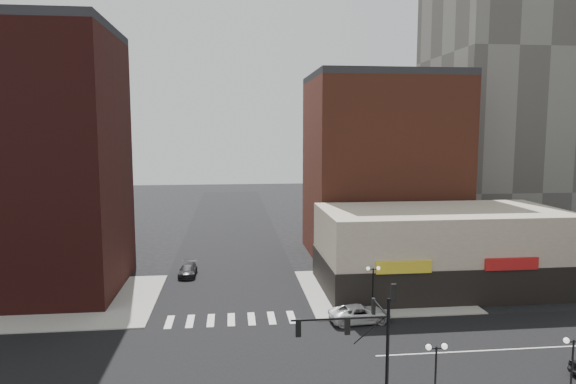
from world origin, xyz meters
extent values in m
plane|color=black|center=(0.00, 0.00, 0.00)|extent=(240.00, 240.00, 0.00)
cube|color=black|center=(0.00, 0.00, 0.01)|extent=(200.00, 14.00, 0.02)
cube|color=black|center=(0.00, 0.00, 0.01)|extent=(14.00, 200.00, 0.02)
cube|color=gray|center=(-14.50, 14.50, 0.06)|extent=(15.00, 15.00, 0.12)
cube|color=gray|center=(14.50, 14.50, 0.06)|extent=(15.00, 15.00, 0.12)
cube|color=#3D1513|center=(-19.00, 18.50, 12.50)|extent=(16.00, 15.00, 25.00)
cube|color=brown|center=(19.00, 29.50, 11.00)|extent=(18.00, 15.00, 22.00)
cube|color=#BBAC95|center=(21.00, 15.00, 4.00)|extent=(24.00, 12.00, 8.00)
cube|color=black|center=(21.00, 15.00, 1.70)|extent=(24.20, 12.20, 3.40)
cylinder|color=black|center=(8.20, -8.20, 3.50)|extent=(0.18, 0.18, 7.00)
cylinder|color=black|center=(5.60, -8.20, 6.00)|extent=(5.20, 0.11, 0.11)
cylinder|color=black|center=(7.20, -8.20, 5.30)|extent=(1.72, 0.06, 1.46)
cylinder|color=black|center=(8.20, -6.70, 6.00)|extent=(0.11, 3.00, 0.11)
cube|color=black|center=(3.40, -8.20, 5.60)|extent=(0.28, 0.18, 0.95)
sphere|color=red|center=(3.40, -8.20, 5.90)|extent=(0.16, 0.16, 0.16)
cube|color=black|center=(6.00, -8.20, 5.60)|extent=(0.28, 0.18, 0.95)
sphere|color=red|center=(6.00, -8.20, 5.90)|extent=(0.16, 0.16, 0.16)
cube|color=black|center=(8.20, -5.40, 5.60)|extent=(0.18, 0.28, 0.95)
sphere|color=red|center=(8.20, -5.40, 5.90)|extent=(0.16, 0.16, 0.16)
cube|color=black|center=(8.45, -8.20, 7.30)|extent=(0.28, 0.18, 0.95)
sphere|color=red|center=(8.45, -8.20, 7.60)|extent=(0.16, 0.16, 0.16)
cylinder|color=black|center=(11.00, -8.00, 2.12)|extent=(0.11, 0.11, 4.00)
cylinder|color=black|center=(11.00, -8.00, 4.02)|extent=(0.90, 0.06, 0.06)
sphere|color=white|center=(10.55, -8.00, 4.12)|extent=(0.32, 0.32, 0.32)
sphere|color=white|center=(11.45, -8.00, 4.12)|extent=(0.32, 0.32, 0.32)
cylinder|color=black|center=(19.00, -8.00, 2.12)|extent=(0.11, 0.11, 4.00)
cylinder|color=black|center=(19.00, -8.00, 4.02)|extent=(0.90, 0.06, 0.06)
sphere|color=white|center=(18.55, -8.00, 4.12)|extent=(0.32, 0.32, 0.32)
cylinder|color=black|center=(12.00, 8.00, 2.12)|extent=(0.11, 0.11, 4.00)
cylinder|color=black|center=(12.00, 8.00, 4.02)|extent=(0.90, 0.06, 0.06)
sphere|color=white|center=(11.55, 8.00, 4.12)|extent=(0.32, 0.32, 0.32)
sphere|color=white|center=(12.45, 8.00, 4.12)|extent=(0.32, 0.32, 0.32)
imported|color=silver|center=(10.52, 6.50, 0.71)|extent=(5.33, 2.82, 1.43)
imported|color=black|center=(-4.79, 22.01, 0.65)|extent=(1.92, 4.50, 1.29)
camera|label=1|loc=(0.02, -33.55, 15.74)|focal=32.00mm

